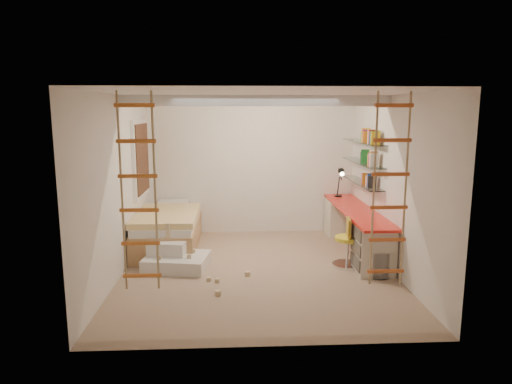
{
  "coord_description": "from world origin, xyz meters",
  "views": [
    {
      "loc": [
        -0.35,
        -6.55,
        2.38
      ],
      "look_at": [
        0.0,
        0.3,
        1.15
      ],
      "focal_mm": 32.0,
      "sensor_mm": 36.0,
      "label": 1
    }
  ],
  "objects": [
    {
      "name": "window_blind",
      "position": [
        -1.93,
        1.5,
        1.55
      ],
      "size": [
        0.02,
        1.0,
        1.2
      ],
      "primitive_type": "cube",
      "color": "#4C2D1E",
      "rests_on": "window_frame"
    },
    {
      "name": "books",
      "position": [
        1.87,
        1.13,
        1.67
      ],
      "size": [
        0.14,
        0.7,
        0.92
      ],
      "color": "#262626",
      "rests_on": "shelves"
    },
    {
      "name": "toy_blocks",
      "position": [
        -0.96,
        -0.08,
        0.27
      ],
      "size": [
        1.37,
        1.28,
        0.68
      ],
      "color": "#CCB284",
      "rests_on": "floor"
    },
    {
      "name": "floor",
      "position": [
        0.0,
        0.0,
        0.0
      ],
      "size": [
        4.5,
        4.5,
        0.0
      ],
      "primitive_type": "plane",
      "color": "#977861",
      "rests_on": "ground"
    },
    {
      "name": "shelves",
      "position": [
        1.87,
        1.13,
        1.5
      ],
      "size": [
        0.25,
        1.8,
        0.71
      ],
      "color": "white",
      "rests_on": "wall_right"
    },
    {
      "name": "swivel_chair",
      "position": [
        1.4,
        0.11,
        0.28
      ],
      "size": [
        0.51,
        0.51,
        0.77
      ],
      "color": "gold",
      "rests_on": "floor"
    },
    {
      "name": "rope_ladder_left",
      "position": [
        -1.35,
        -1.75,
        1.52
      ],
      "size": [
        0.41,
        0.04,
        2.13
      ],
      "primitive_type": null,
      "color": "orange",
      "rests_on": "ceiling"
    },
    {
      "name": "desk",
      "position": [
        1.72,
        0.86,
        0.4
      ],
      "size": [
        0.56,
        2.8,
        0.75
      ],
      "color": "red",
      "rests_on": "floor"
    },
    {
      "name": "ceiling_beam",
      "position": [
        0.0,
        0.3,
        2.52
      ],
      "size": [
        4.0,
        0.18,
        0.16
      ],
      "primitive_type": "cube",
      "color": "white",
      "rests_on": "ceiling"
    },
    {
      "name": "play_platform",
      "position": [
        -1.25,
        0.19,
        0.16
      ],
      "size": [
        1.03,
        0.86,
        0.41
      ],
      "color": "silver",
      "rests_on": "floor"
    },
    {
      "name": "window_frame",
      "position": [
        -1.97,
        1.5,
        1.55
      ],
      "size": [
        0.06,
        1.15,
        1.35
      ],
      "primitive_type": "cube",
      "color": "white",
      "rests_on": "wall_left"
    },
    {
      "name": "waste_bin",
      "position": [
        1.75,
        -0.35,
        0.19
      ],
      "size": [
        0.3,
        0.3,
        0.38
      ],
      "primitive_type": "cylinder",
      "color": "white",
      "rests_on": "floor"
    },
    {
      "name": "rope_ladder_right",
      "position": [
        1.35,
        -1.75,
        1.52
      ],
      "size": [
        0.41,
        0.04,
        2.13
      ],
      "primitive_type": null,
      "color": "#D15023",
      "rests_on": "ceiling"
    },
    {
      "name": "bed",
      "position": [
        -1.48,
        1.23,
        0.33
      ],
      "size": [
        1.02,
        2.0,
        0.69
      ],
      "color": "#AD7F51",
      "rests_on": "floor"
    },
    {
      "name": "task_lamp",
      "position": [
        1.67,
        1.82,
        1.14
      ],
      "size": [
        0.14,
        0.36,
        0.57
      ],
      "color": "black",
      "rests_on": "desk"
    }
  ]
}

